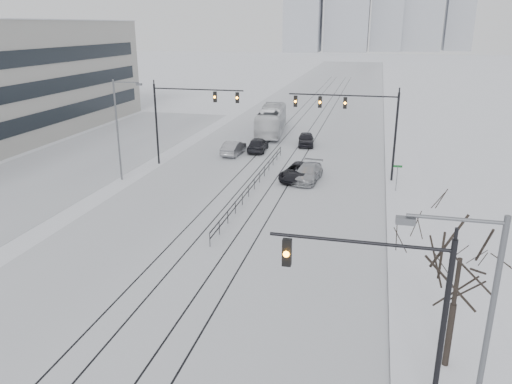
# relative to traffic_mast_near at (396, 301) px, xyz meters

# --- Properties ---
(road) EXTENTS (22.00, 260.00, 0.02)m
(road) POSITION_rel_traffic_mast_near_xyz_m (-10.79, 54.00, -4.55)
(road) COLOR silver
(road) RESTS_ON ground
(sidewalk_east) EXTENTS (5.00, 260.00, 0.16)m
(sidewalk_east) POSITION_rel_traffic_mast_near_xyz_m (2.71, 54.00, -4.48)
(sidewalk_east) COLOR silver
(sidewalk_east) RESTS_ON ground
(curb) EXTENTS (0.10, 260.00, 0.12)m
(curb) POSITION_rel_traffic_mast_near_xyz_m (0.26, 54.00, -4.50)
(curb) COLOR gray
(curb) RESTS_ON ground
(parking_strip) EXTENTS (14.00, 60.00, 0.03)m
(parking_strip) POSITION_rel_traffic_mast_near_xyz_m (-30.79, 29.00, -4.55)
(parking_strip) COLOR silver
(parking_strip) RESTS_ON ground
(tram_rails) EXTENTS (5.30, 180.00, 0.01)m
(tram_rails) POSITION_rel_traffic_mast_near_xyz_m (-10.79, 34.00, -4.54)
(tram_rails) COLOR black
(tram_rails) RESTS_ON ground
(traffic_mast_near) EXTENTS (6.10, 0.37, 7.00)m
(traffic_mast_near) POSITION_rel_traffic_mast_near_xyz_m (0.00, 0.00, 0.00)
(traffic_mast_near) COLOR black
(traffic_mast_near) RESTS_ON ground
(traffic_mast_ne) EXTENTS (9.60, 0.37, 8.00)m
(traffic_mast_ne) POSITION_rel_traffic_mast_near_xyz_m (-2.64, 29.00, 1.20)
(traffic_mast_ne) COLOR black
(traffic_mast_ne) RESTS_ON ground
(traffic_mast_nw) EXTENTS (9.10, 0.37, 8.00)m
(traffic_mast_nw) POSITION_rel_traffic_mast_near_xyz_m (-19.31, 30.00, 1.01)
(traffic_mast_nw) COLOR black
(traffic_mast_nw) RESTS_ON ground
(street_light_east) EXTENTS (2.73, 0.25, 9.00)m
(street_light_east) POSITION_rel_traffic_mast_near_xyz_m (1.91, -3.00, 0.65)
(street_light_east) COLOR #595B60
(street_light_east) RESTS_ON ground
(street_light_west) EXTENTS (2.73, 0.25, 9.00)m
(street_light_west) POSITION_rel_traffic_mast_near_xyz_m (-22.99, 24.00, 0.65)
(street_light_west) COLOR #595B60
(street_light_west) RESTS_ON ground
(bare_tree) EXTENTS (4.40, 4.40, 6.10)m
(bare_tree) POSITION_rel_traffic_mast_near_xyz_m (2.41, 3.00, -0.07)
(bare_tree) COLOR black
(bare_tree) RESTS_ON ground
(median_fence) EXTENTS (0.06, 24.00, 1.00)m
(median_fence) POSITION_rel_traffic_mast_near_xyz_m (-10.79, 24.00, -4.04)
(median_fence) COLOR black
(median_fence) RESTS_ON ground
(street_sign) EXTENTS (0.70, 0.06, 2.40)m
(street_sign) POSITION_rel_traffic_mast_near_xyz_m (1.01, 26.00, -2.96)
(street_sign) COLOR #595B60
(street_sign) RESTS_ON ground
(sedan_sb_inner) EXTENTS (2.10, 4.73, 1.58)m
(sedan_sb_inner) POSITION_rel_traffic_mast_near_xyz_m (-13.62, 37.31, -3.77)
(sedan_sb_inner) COLOR black
(sedan_sb_inner) RESTS_ON ground
(sedan_sb_outer) EXTENTS (1.80, 4.64, 1.51)m
(sedan_sb_outer) POSITION_rel_traffic_mast_near_xyz_m (-15.85, 35.23, -3.81)
(sedan_sb_outer) COLOR gray
(sedan_sb_outer) RESTS_ON ground
(sedan_nb_front) EXTENTS (3.42, 5.66, 1.47)m
(sedan_nb_front) POSITION_rel_traffic_mast_near_xyz_m (-7.54, 27.78, -3.83)
(sedan_nb_front) COLOR black
(sedan_nb_front) RESTS_ON ground
(sedan_nb_right) EXTENTS (2.56, 5.32, 1.49)m
(sedan_nb_right) POSITION_rel_traffic_mast_near_xyz_m (-6.69, 27.57, -3.82)
(sedan_nb_right) COLOR #A1A3A9
(sedan_nb_right) RESTS_ON ground
(sedan_nb_far) EXTENTS (2.31, 4.58, 1.50)m
(sedan_nb_far) POSITION_rel_traffic_mast_near_xyz_m (-8.79, 41.39, -3.81)
(sedan_nb_far) COLOR black
(sedan_nb_far) RESTS_ON ground
(box_truck) EXTENTS (4.16, 12.57, 3.44)m
(box_truck) POSITION_rel_traffic_mast_near_xyz_m (-14.13, 46.99, -2.84)
(box_truck) COLOR silver
(box_truck) RESTS_ON ground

